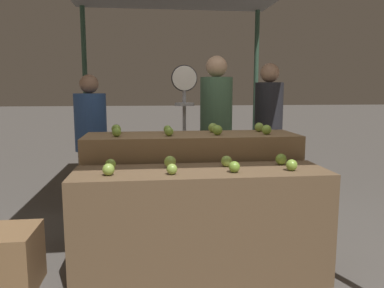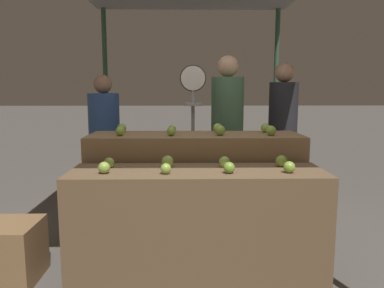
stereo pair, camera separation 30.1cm
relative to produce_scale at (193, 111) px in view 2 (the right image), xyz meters
name	(u,v)px [view 2 (the right image)]	position (x,y,z in m)	size (l,w,h in m)	color
ground_plane	(197,277)	(0.01, -1.17, -1.20)	(60.00, 60.00, 0.00)	#59544F
display_counter_front	(197,225)	(0.01, -1.17, -0.79)	(1.87, 0.55, 0.83)	brown
display_counter_back	(195,191)	(0.01, -0.57, -0.69)	(1.87, 0.55, 1.03)	olive
apple_front_0	(104,168)	(-0.65, -1.27, -0.33)	(0.08, 0.08, 0.08)	#8EB247
apple_front_1	(166,169)	(-0.22, -1.29, -0.33)	(0.08, 0.08, 0.08)	#8EB247
apple_front_2	(229,168)	(0.23, -1.28, -0.33)	(0.08, 0.08, 0.08)	#7AA338
apple_front_3	(289,167)	(0.66, -1.27, -0.33)	(0.08, 0.08, 0.08)	#84AD3D
apple_front_4	(109,163)	(-0.65, -1.07, -0.33)	(0.08, 0.08, 0.08)	#84AD3D
apple_front_5	(167,161)	(-0.21, -1.06, -0.32)	(0.09, 0.09, 0.09)	#8EB247
apple_front_6	(224,162)	(0.22, -1.07, -0.33)	(0.08, 0.08, 0.08)	#8EB247
apple_front_7	(281,161)	(0.66, -1.05, -0.33)	(0.09, 0.09, 0.09)	#7AA338
apple_back_0	(120,131)	(-0.64, -0.68, -0.14)	(0.08, 0.08, 0.08)	#84AD3D
apple_back_1	(171,131)	(-0.20, -0.69, -0.14)	(0.08, 0.08, 0.08)	#84AD3D
apple_back_2	(220,130)	(0.22, -0.67, -0.13)	(0.09, 0.09, 0.09)	#84AD3D
apple_back_3	(271,131)	(0.66, -0.68, -0.13)	(0.09, 0.09, 0.09)	#84AD3D
apple_back_4	(122,128)	(-0.66, -0.46, -0.13)	(0.08, 0.08, 0.08)	#84AD3D
apple_back_5	(172,129)	(-0.20, -0.47, -0.14)	(0.07, 0.07, 0.07)	#7AA338
apple_back_6	(218,128)	(0.22, -0.46, -0.13)	(0.09, 0.09, 0.09)	#8EB247
apple_back_7	(265,128)	(0.66, -0.45, -0.13)	(0.09, 0.09, 0.09)	#8EB247
produce_scale	(193,111)	(0.00, 0.00, 0.00)	(0.27, 0.20, 1.66)	#99999E
person_vendor_at_scale	(227,124)	(0.39, 0.32, -0.17)	(0.47, 0.47, 1.79)	#2D2D38
person_customer_left	(283,125)	(1.08, 0.55, -0.20)	(0.45, 0.45, 1.73)	#2D2D38
person_customer_right	(104,134)	(-1.01, 0.45, -0.29)	(0.48, 0.48, 1.58)	#2D2D38
wooden_crate_side	(8,252)	(-1.40, -1.20, -0.98)	(0.44, 0.44, 0.44)	olive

